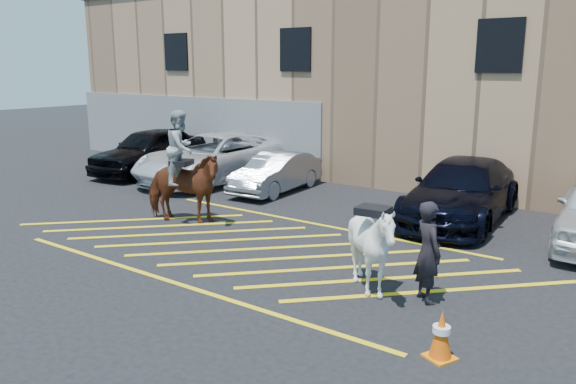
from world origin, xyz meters
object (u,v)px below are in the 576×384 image
Objects in this scene: car_black_suv at (151,151)px; car_blue_suv at (462,191)px; handler at (428,252)px; car_white_pickup at (214,158)px; mounted_bay at (182,178)px; saddled_white at (372,247)px; car_silver_sedan at (276,173)px; traffic_cone at (441,334)px.

car_black_suv is 11.99m from car_blue_suv.
car_blue_suv is 5.78m from handler.
car_white_pickup is at bearing -1.20° from car_black_suv.
mounted_bay is 1.70× the size of saddled_white.
handler is (7.40, -5.50, 0.27)m from car_silver_sedan.
car_blue_suv is at bearing -4.08° from car_black_suv.
mounted_bay is 6.37m from saddled_white.
handler is at bearing -40.47° from car_silver_sedan.
car_black_suv is at bearing 177.65° from car_blue_suv.
saddled_white reaches higher than traffic_cone.
car_silver_sedan is at bearing -3.84° from car_black_suv.
car_silver_sedan is at bearing 0.98° from car_white_pickup.
saddled_white reaches higher than car_blue_suv.
traffic_cone is (0.95, -1.79, -0.54)m from handler.
traffic_cone is (14.24, -7.12, -0.51)m from car_black_suv.
saddled_white is (6.21, -1.35, -0.32)m from mounted_bay.
car_white_pickup is 13.39m from traffic_cone.
handler is at bearing -27.38° from car_black_suv.
car_white_pickup is 8.38× the size of traffic_cone.
car_blue_suv is (11.99, 0.30, -0.08)m from car_black_suv.
car_silver_sedan is at bearing 2.48° from handler.
car_black_suv is at bearing 17.28° from handler.
car_black_suv is 1.33× the size of car_silver_sedan.
car_silver_sedan is 6.10m from car_blue_suv.
car_silver_sedan is 1.31× the size of mounted_bay.
handler is at bearing -8.68° from mounted_bay.
car_white_pickup is at bearing 147.94° from saddled_white.
mounted_bay is at bearing -40.16° from car_black_suv.
car_white_pickup reaches higher than car_blue_suv.
mounted_bay reaches higher than traffic_cone.
car_silver_sedan is 8.65m from saddled_white.
car_blue_suv reaches higher than car_silver_sedan.
mounted_bay reaches higher than car_silver_sedan.
car_silver_sedan is (2.83, -0.06, -0.21)m from car_white_pickup.
handler is 1.04× the size of saddled_white.
car_silver_sedan is (5.89, 0.17, -0.24)m from car_black_suv.
mounted_bay is (0.24, -4.41, 0.55)m from car_silver_sedan.
mounted_bay is at bearing -53.34° from car_white_pickup.
car_black_suv reaches higher than saddled_white.
traffic_cone is (1.89, -1.54, -0.51)m from saddled_white.
saddled_white is at bearing 54.20° from handler.
car_black_suv is 0.84× the size of car_white_pickup.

